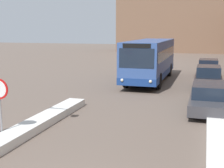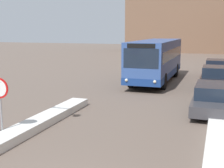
{
  "view_description": "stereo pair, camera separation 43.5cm",
  "coord_description": "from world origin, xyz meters",
  "px_view_note": "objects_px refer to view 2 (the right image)",
  "views": [
    {
      "loc": [
        3.0,
        -5.29,
        4.02
      ],
      "look_at": [
        -0.49,
        6.23,
        1.92
      ],
      "focal_mm": 50.0,
      "sensor_mm": 36.0,
      "label": 1
    },
    {
      "loc": [
        3.42,
        -5.16,
        4.02
      ],
      "look_at": [
        -0.49,
        6.23,
        1.92
      ],
      "focal_mm": 50.0,
      "sensor_mm": 36.0,
      "label": 2
    }
  ],
  "objects_px": {
    "parked_car_middle": "(214,78)",
    "parked_car_back": "(216,68)",
    "city_bus": "(156,59)",
    "stop_sign": "(0,95)",
    "parked_car_front": "(212,98)"
  },
  "relations": [
    {
      "from": "city_bus",
      "to": "parked_car_back",
      "type": "xyz_separation_m",
      "value": [
        4.39,
        4.43,
        -1.02
      ]
    },
    {
      "from": "parked_car_middle",
      "to": "parked_car_back",
      "type": "xyz_separation_m",
      "value": [
        -0.0,
        6.01,
        -0.02
      ]
    },
    {
      "from": "parked_car_middle",
      "to": "parked_car_front",
      "type": "bearing_deg",
      "value": -90.0
    },
    {
      "from": "parked_car_back",
      "to": "stop_sign",
      "type": "relative_size",
      "value": 1.83
    },
    {
      "from": "city_bus",
      "to": "parked_car_back",
      "type": "distance_m",
      "value": 6.31
    },
    {
      "from": "city_bus",
      "to": "stop_sign",
      "type": "distance_m",
      "value": 15.07
    },
    {
      "from": "parked_car_middle",
      "to": "city_bus",
      "type": "bearing_deg",
      "value": 160.13
    },
    {
      "from": "parked_car_front",
      "to": "parked_car_middle",
      "type": "distance_m",
      "value": 6.59
    },
    {
      "from": "parked_car_middle",
      "to": "stop_sign",
      "type": "bearing_deg",
      "value": -118.91
    },
    {
      "from": "parked_car_front",
      "to": "stop_sign",
      "type": "distance_m",
      "value": 9.89
    },
    {
      "from": "city_bus",
      "to": "parked_car_front",
      "type": "height_order",
      "value": "city_bus"
    },
    {
      "from": "city_bus",
      "to": "parked_car_front",
      "type": "xyz_separation_m",
      "value": [
        4.39,
        -8.18,
        -1.07
      ]
    },
    {
      "from": "city_bus",
      "to": "parked_car_front",
      "type": "bearing_deg",
      "value": -61.8
    },
    {
      "from": "parked_car_back",
      "to": "stop_sign",
      "type": "height_order",
      "value": "stop_sign"
    },
    {
      "from": "parked_car_back",
      "to": "city_bus",
      "type": "bearing_deg",
      "value": -134.75
    }
  ]
}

